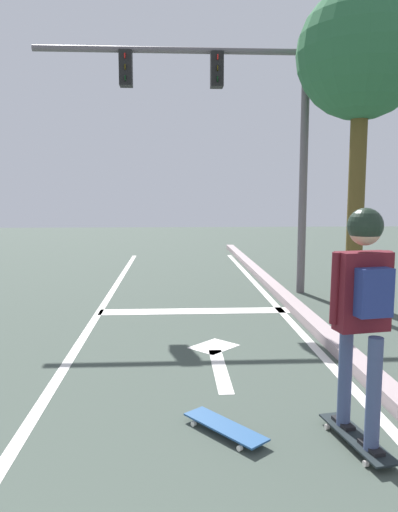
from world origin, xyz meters
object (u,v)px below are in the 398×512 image
at_px(skater, 364,292).
at_px(traffic_signal_mast, 231,109).
at_px(skateboard, 356,438).
at_px(spare_skateboard, 225,427).
at_px(roadside_tree, 362,57).

height_order(skater, traffic_signal_mast, traffic_signal_mast).
height_order(skateboard, spare_skateboard, skateboard).
bearing_deg(spare_skateboard, traffic_signal_mast, 82.97).
distance_m(skateboard, roadside_tree, 6.91).
height_order(spare_skateboard, roadside_tree, roadside_tree).
xyz_separation_m(traffic_signal_mast, roadside_tree, (2.16, -0.94, 0.73)).
xyz_separation_m(skateboard, traffic_signal_mast, (-0.31, 6.04, 3.54)).
relative_size(skateboard, spare_skateboard, 1.16).
height_order(skateboard, roadside_tree, roadside_tree).
xyz_separation_m(spare_skateboard, roadside_tree, (2.88, 4.86, 4.28)).
distance_m(skateboard, spare_skateboard, 1.05).
xyz_separation_m(skateboard, spare_skateboard, (-1.02, 0.24, -0.00)).
height_order(skateboard, traffic_signal_mast, traffic_signal_mast).
relative_size(traffic_signal_mast, roadside_tree, 0.95).
bearing_deg(traffic_signal_mast, spare_skateboard, -97.03).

